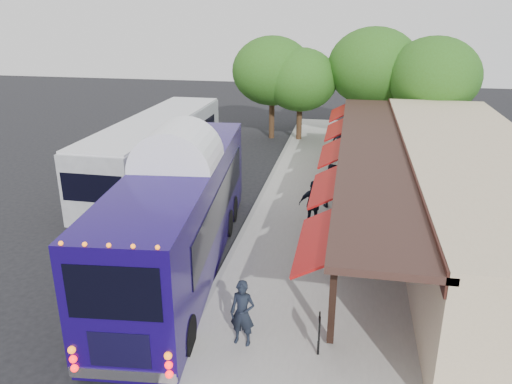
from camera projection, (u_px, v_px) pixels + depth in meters
The scene contains 15 objects.
ground at pixel (226, 263), 17.40m from camera, with size 90.00×90.00×0.00m, color black.
sidewalk at pixel (370, 226), 20.18m from camera, with size 10.00×40.00×0.15m, color #9E9B93.
curb at pixel (251, 217), 21.05m from camera, with size 0.20×40.00×0.16m, color gray.
station_shelter at pixel (465, 191), 18.97m from camera, with size 8.15×20.00×3.60m.
coach_bus at pixel (180, 208), 16.62m from camera, with size 3.78×12.50×3.94m.
city_bus at pixel (157, 150), 24.39m from camera, with size 2.91×12.67×3.40m.
ped_a at pixel (243, 313), 12.73m from camera, with size 0.66×0.43×1.80m, color black.
ped_b at pixel (330, 185), 21.69m from camera, with size 0.95×0.74×1.96m, color black.
ped_c at pixel (313, 205), 19.59m from camera, with size 1.14×0.48×1.95m, color black.
ped_d at pixel (340, 141), 29.34m from camera, with size 1.15×0.66×1.78m, color black.
sign_board at pixel (319, 329), 12.36m from camera, with size 0.08×0.50×1.10m.
tree_left at pixel (300, 80), 32.07m from camera, with size 4.74×4.74×6.07m.
tree_mid at pixel (373, 67), 31.40m from camera, with size 5.75×5.75×7.36m.
tree_right at pixel (434, 76), 29.29m from camera, with size 5.41×5.41×6.93m.
tree_far at pixel (272, 71), 32.74m from camera, with size 5.27×5.27×6.75m.
Camera 1 is at (3.92, -14.99, 8.37)m, focal length 35.00 mm.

